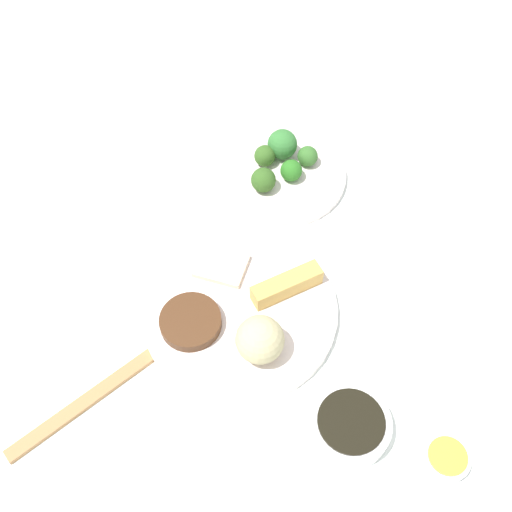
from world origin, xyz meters
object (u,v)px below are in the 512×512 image
object	(u,v)px
main_plate	(240,310)
broccoli_plate	(280,174)
sauce_ramekin_hot_mustard	(445,459)
chopsticks_pair	(85,402)
soy_sauce_bowl	(350,425)

from	to	relation	value
main_plate	broccoli_plate	size ratio (longest dim) A/B	1.26
sauce_ramekin_hot_mustard	broccoli_plate	bearing A→B (deg)	101.80
main_plate	sauce_ramekin_hot_mustard	size ratio (longest dim) A/B	4.81
main_plate	chopsticks_pair	distance (m)	0.26
main_plate	sauce_ramekin_hot_mustard	bearing A→B (deg)	-49.81
sauce_ramekin_hot_mustard	chopsticks_pair	distance (m)	0.49
sauce_ramekin_hot_mustard	chopsticks_pair	world-z (taller)	sauce_ramekin_hot_mustard
broccoli_plate	main_plate	bearing A→B (deg)	-114.08
sauce_ramekin_hot_mustard	chopsticks_pair	size ratio (longest dim) A/B	0.26
soy_sauce_bowl	chopsticks_pair	distance (m)	0.37
main_plate	chopsticks_pair	size ratio (longest dim) A/B	1.26
soy_sauce_bowl	sauce_ramekin_hot_mustard	size ratio (longest dim) A/B	1.78
soy_sauce_bowl	sauce_ramekin_hot_mustard	bearing A→B (deg)	-29.78
broccoli_plate	soy_sauce_bowl	distance (m)	0.47
chopsticks_pair	soy_sauce_bowl	bearing A→B (deg)	-16.04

